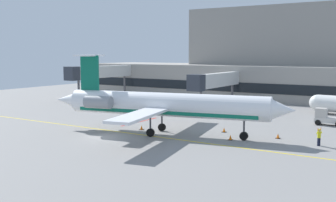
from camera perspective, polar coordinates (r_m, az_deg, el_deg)
The scene contains 13 objects.
ground at distance 45.89m, azimuth -8.99°, elevation -5.02°, with size 120.00×120.00×0.11m.
terminal_building at distance 88.49m, azimuth 11.97°, elevation 5.13°, with size 69.36×17.10×18.59m.
jet_bridge_west at distance 85.71m, azimuth -9.58°, elevation 3.94°, with size 2.40×18.48×6.61m.
jet_bridge_east at distance 71.84m, azimuth 6.47°, elevation 2.81°, with size 2.40×16.90×5.77m.
regional_jet at distance 46.42m, azimuth -0.85°, elevation -0.50°, with size 28.51×22.02×8.99m.
baggage_tug at distance 76.44m, azimuth -6.63°, elevation 0.40°, with size 3.13×3.84×1.89m.
pushback_tractor at distance 71.62m, azimuth -5.46°, elevation 0.02°, with size 2.69×3.58×2.04m.
belt_loader at distance 56.39m, azimuth 21.04°, elevation -2.16°, with size 3.52×1.86×2.14m.
marshaller at distance 43.67m, azimuth 20.20°, elevation -4.66°, with size 0.45×0.78×1.83m.
safety_cone_alpha at distance 49.60m, azimuth -3.69°, elevation -3.72°, with size 0.47×0.47×0.55m.
safety_cone_bravo at distance 44.30m, azimuth 8.65°, elevation -5.05°, with size 0.47×0.47×0.55m.
safety_cone_charlie at distance 48.47m, azimuth 7.77°, elevation -4.01°, with size 0.47×0.47×0.55m.
safety_cone_delta at distance 46.12m, azimuth 14.99°, elevation -4.73°, with size 0.47×0.47×0.55m.
Camera 1 is at (29.79, -33.65, 9.21)m, focal length 43.99 mm.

